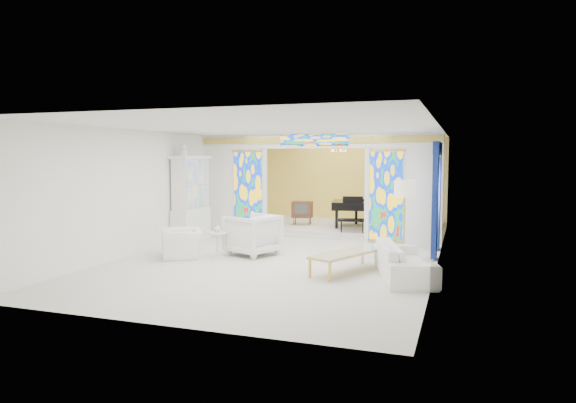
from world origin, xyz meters
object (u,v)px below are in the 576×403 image
at_px(coffee_table, 347,253).
at_px(china_cabinet, 191,199).
at_px(grand_piano, 357,205).
at_px(armchair_right, 252,235).
at_px(tv_console, 302,209).
at_px(armchair_left, 182,243).
at_px(sofa, 404,260).

bearing_deg(coffee_table, china_cabinet, 153.63).
height_order(china_cabinet, grand_piano, china_cabinet).
relative_size(armchair_right, tv_console, 1.45).
height_order(armchair_right, coffee_table, armchair_right).
xyz_separation_m(armchair_left, tv_console, (1.35, 5.20, 0.34)).
height_order(armchair_right, grand_piano, grand_piano).
bearing_deg(tv_console, sofa, -63.85).
bearing_deg(tv_console, china_cabinet, -136.13).
bearing_deg(armchair_right, tv_console, -157.36).
bearing_deg(grand_piano, coffee_table, -91.08).
bearing_deg(sofa, china_cabinet, 51.09).
height_order(china_cabinet, tv_console, china_cabinet).
height_order(coffee_table, grand_piano, grand_piano).
xyz_separation_m(coffee_table, grand_piano, (-0.95, 5.73, 0.45)).
bearing_deg(grand_piano, tv_console, 177.12).
bearing_deg(china_cabinet, armchair_right, -29.61).
relative_size(sofa, coffee_table, 1.15).
relative_size(coffee_table, tv_console, 2.68).
relative_size(armchair_right, sofa, 0.47).
xyz_separation_m(sofa, tv_console, (-3.83, 5.57, 0.33)).
bearing_deg(tv_console, armchair_left, -112.88).
distance_m(sofa, tv_console, 6.77).
bearing_deg(armchair_right, sofa, 93.62).
bearing_deg(armchair_right, china_cabinet, -98.53).
bearing_deg(grand_piano, sofa, -80.63).
height_order(sofa, grand_piano, grand_piano).
xyz_separation_m(china_cabinet, sofa, (6.17, -2.56, -0.83)).
bearing_deg(coffee_table, grand_piano, 99.43).
xyz_separation_m(armchair_left, coffee_table, (4.03, -0.30, 0.07)).
xyz_separation_m(grand_piano, tv_console, (-1.73, -0.23, -0.18)).
distance_m(china_cabinet, grand_piano, 5.21).
distance_m(coffee_table, grand_piano, 5.83).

